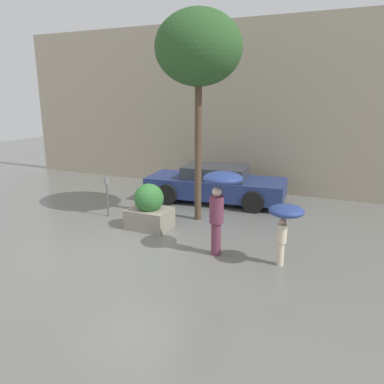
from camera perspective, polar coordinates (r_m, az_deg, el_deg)
The scene contains 8 objects.
ground_plane at distance 9.02m, azimuth -9.35°, elevation -8.26°, with size 40.00×40.00×0.00m, color slate.
building_facade at distance 14.16m, azimuth 5.16°, elevation 12.69°, with size 18.00×0.30×6.00m.
planter_box at distance 9.99m, azimuth -6.53°, elevation -2.54°, with size 1.11×0.84×1.22m.
person_adult at distance 8.10m, azimuth 4.40°, elevation -0.01°, with size 0.86×0.86×1.87m.
person_child at distance 7.80m, azimuth 14.03°, elevation -3.72°, with size 0.72×0.72×1.33m.
parked_car_near at distance 12.44m, azimuth 3.64°, elevation 1.16°, with size 4.66×2.26×1.20m.
street_tree at distance 10.28m, azimuth 1.01°, elevation 20.92°, with size 2.27×2.27×5.60m.
parking_meter at distance 11.09m, azimuth -12.85°, elevation 0.55°, with size 0.14×0.14×1.17m.
Camera 1 is at (4.71, -6.85, 3.49)m, focal length 35.00 mm.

